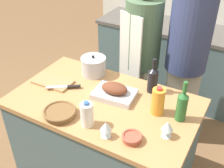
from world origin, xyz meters
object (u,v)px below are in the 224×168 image
milk_jug (87,114)px  wine_glass_right (106,127)px  wine_bottle_green (153,79)px  roasting_pan (114,92)px  condiment_bottle_short (199,30)px  wicker_basket (60,112)px  condiment_bottle_tall (189,16)px  mixing_bowl (132,137)px  person_cook_guest (187,56)px  cutting_board (53,82)px  person_cook_aproned (142,54)px  knife_chef (65,87)px  stock_pot (93,66)px  wine_bottle_dark (182,105)px  juice_jug (158,101)px  wine_glass_left (168,126)px

milk_jug → wine_glass_right: 0.17m
wine_bottle_green → roasting_pan: bearing=-136.6°
roasting_pan → condiment_bottle_short: condiment_bottle_short is taller
wicker_basket → wine_bottle_green: size_ratio=0.81×
wicker_basket → condiment_bottle_tall: size_ratio=1.21×
wicker_basket → mixing_bowl: size_ratio=1.78×
wicker_basket → person_cook_guest: bearing=65.1°
cutting_board → person_cook_aproned: size_ratio=0.20×
wicker_basket → knife_chef: (-0.17, 0.28, -0.01)m
roasting_pan → cutting_board: bearing=-171.6°
stock_pot → knife_chef: size_ratio=0.87×
wine_bottle_dark → person_cook_guest: size_ratio=0.17×
roasting_pan → wine_glass_right: size_ratio=2.85×
wine_glass_right → knife_chef: 0.64m
mixing_bowl → person_cook_guest: (-0.00, 1.14, 0.05)m
condiment_bottle_short → juice_jug: bearing=-86.5°
juice_jug → person_cook_guest: 0.81m
milk_jug → person_cook_aproned: person_cook_aproned is taller
wine_glass_right → juice_jug: bearing=63.0°
juice_jug → wine_bottle_dark: 0.17m
wine_bottle_green → knife_chef: size_ratio=1.17×
stock_pot → roasting_pan: bearing=-32.8°
roasting_pan → person_cook_aproned: person_cook_aproned is taller
condiment_bottle_tall → wine_bottle_dark: bearing=-74.9°
cutting_board → mixing_bowl: mixing_bowl is taller
person_cook_guest → stock_pot: bearing=-157.1°
roasting_pan → wicker_basket: roasting_pan is taller
roasting_pan → mixing_bowl: bearing=-47.8°
wicker_basket → person_cook_aproned: size_ratio=0.14×
wine_glass_left → person_cook_guest: 1.02m
knife_chef → person_cook_guest: (0.72, 0.89, 0.05)m
cutting_board → wine_glass_right: 0.77m
wicker_basket → milk_jug: (0.22, 0.01, 0.06)m
wine_glass_left → condiment_bottle_short: condiment_bottle_short is taller
juice_jug → milk_jug: juice_jug is taller
wicker_basket → wine_glass_left: size_ratio=1.92×
wine_glass_right → wine_bottle_dark: bearing=47.8°
wine_bottle_green → person_cook_aproned: person_cook_aproned is taller
stock_pot → person_cook_aproned: bearing=67.9°
stock_pot → wine_glass_left: bearing=-27.2°
wine_glass_left → wine_glass_right: size_ratio=1.04×
cutting_board → milk_jug: bearing=-28.4°
milk_jug → stock_pot: bearing=118.8°
mixing_bowl → juice_jug: size_ratio=0.61×
knife_chef → wine_bottle_dark: bearing=5.9°
wine_bottle_green → person_cook_aproned: (-0.33, 0.53, -0.11)m
juice_jug → wine_glass_left: size_ratio=1.77×
mixing_bowl → person_cook_aproned: 1.17m
cutting_board → milk_jug: size_ratio=1.71×
stock_pot → wine_glass_left: (0.82, -0.42, 0.01)m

